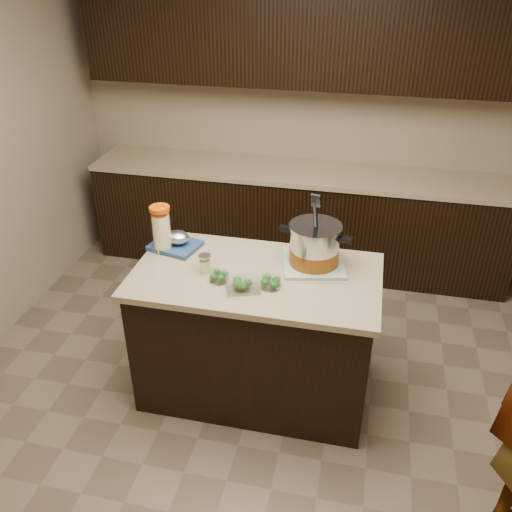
% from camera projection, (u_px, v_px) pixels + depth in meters
% --- Properties ---
extents(ground_plane, '(4.00, 4.00, 0.00)m').
position_uv_depth(ground_plane, '(256.00, 387.00, 3.64)').
color(ground_plane, brown).
rests_on(ground_plane, ground).
extents(room_shell, '(4.04, 4.04, 2.72)m').
position_uv_depth(room_shell, '(256.00, 139.00, 2.77)').
color(room_shell, tan).
rests_on(room_shell, ground).
extents(back_cabinets, '(3.60, 0.63, 2.33)m').
position_uv_depth(back_cabinets, '(300.00, 164.00, 4.63)').
color(back_cabinets, black).
rests_on(back_cabinets, ground).
extents(island, '(1.46, 0.81, 0.90)m').
position_uv_depth(island, '(256.00, 334.00, 3.41)').
color(island, black).
rests_on(island, ground).
extents(dish_towel, '(0.43, 0.43, 0.02)m').
position_uv_depth(dish_towel, '(313.00, 263.00, 3.27)').
color(dish_towel, '#638E60').
rests_on(dish_towel, island).
extents(stock_pot, '(0.44, 0.36, 0.45)m').
position_uv_depth(stock_pot, '(315.00, 247.00, 3.21)').
color(stock_pot, '#B7B7BC').
rests_on(stock_pot, dish_towel).
extents(lemonade_pitcher, '(0.15, 0.15, 0.30)m').
position_uv_depth(lemonade_pitcher, '(162.00, 231.00, 3.35)').
color(lemonade_pitcher, '#F7ED97').
rests_on(lemonade_pitcher, island).
extents(mason_jar, '(0.10, 0.10, 0.12)m').
position_uv_depth(mason_jar, '(205.00, 264.00, 3.17)').
color(mason_jar, '#F7ED97').
rests_on(mason_jar, island).
extents(broccoli_tub_left, '(0.14, 0.14, 0.05)m').
position_uv_depth(broccoli_tub_left, '(219.00, 277.00, 3.11)').
color(broccoli_tub_left, silver).
rests_on(broccoli_tub_left, island).
extents(broccoli_tub_right, '(0.16, 0.16, 0.06)m').
position_uv_depth(broccoli_tub_right, '(270.00, 283.00, 3.05)').
color(broccoli_tub_right, silver).
rests_on(broccoli_tub_right, island).
extents(broccoli_tub_rect, '(0.22, 0.19, 0.07)m').
position_uv_depth(broccoli_tub_rect, '(243.00, 285.00, 3.02)').
color(broccoli_tub_rect, silver).
rests_on(broccoli_tub_rect, island).
extents(blue_tray, '(0.34, 0.30, 0.11)m').
position_uv_depth(blue_tray, '(176.00, 243.00, 3.43)').
color(blue_tray, navy).
rests_on(blue_tray, island).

